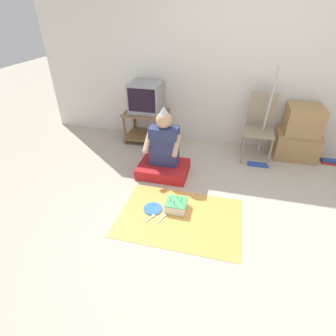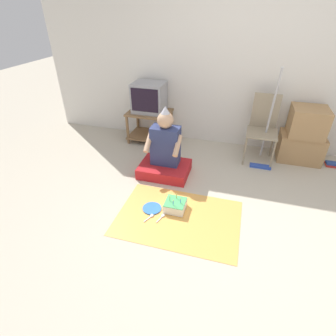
{
  "view_description": "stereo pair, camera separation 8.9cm",
  "coord_description": "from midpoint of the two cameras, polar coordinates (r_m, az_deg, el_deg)",
  "views": [
    {
      "loc": [
        -0.18,
        -2.04,
        1.94
      ],
      "look_at": [
        -0.78,
        0.38,
        0.35
      ],
      "focal_mm": 28.0,
      "sensor_mm": 36.0,
      "label": 1
    },
    {
      "loc": [
        -0.09,
        -2.01,
        1.94
      ],
      "look_at": [
        -0.78,
        0.38,
        0.35
      ],
      "focal_mm": 28.0,
      "sensor_mm": 36.0,
      "label": 2
    }
  ],
  "objects": [
    {
      "name": "tv_stand",
      "position": [
        4.25,
        -5.29,
        9.59
      ],
      "size": [
        0.66,
        0.49,
        0.49
      ],
      "color": "olive",
      "rests_on": "ground_plane"
    },
    {
      "name": "plastic_spoon_far",
      "position": [
        2.83,
        -4.35,
        -10.51
      ],
      "size": [
        0.07,
        0.14,
        0.01
      ],
      "color": "white",
      "rests_on": "party_cloth"
    },
    {
      "name": "plastic_spoon_near",
      "position": [
        2.82,
        -1.87,
        -10.49
      ],
      "size": [
        0.06,
        0.14,
        0.01
      ],
      "color": "white",
      "rests_on": "party_cloth"
    },
    {
      "name": "birthday_cake",
      "position": [
        2.89,
        0.9,
        -8.08
      ],
      "size": [
        0.22,
        0.22,
        0.17
      ],
      "color": "white",
      "rests_on": "party_cloth"
    },
    {
      "name": "tv",
      "position": [
        4.12,
        -5.52,
        15.0
      ],
      "size": [
        0.47,
        0.4,
        0.44
      ],
      "color": "#99999E",
      "rests_on": "tv_stand"
    },
    {
      "name": "paper_plate",
      "position": [
        2.92,
        -4.19,
        -8.8
      ],
      "size": [
        0.21,
        0.21,
        0.01
      ],
      "color": "blue",
      "rests_on": "party_cloth"
    },
    {
      "name": "dust_mop",
      "position": [
        3.75,
        19.28,
        6.35
      ],
      "size": [
        0.28,
        0.36,
        1.32
      ],
      "color": "#2D4CB2",
      "rests_on": "ground_plane"
    },
    {
      "name": "person_seated",
      "position": [
        3.36,
        -1.69,
        2.96
      ],
      "size": [
        0.64,
        0.49,
        0.91
      ],
      "color": "red",
      "rests_on": "ground_plane"
    },
    {
      "name": "party_cloth",
      "position": [
        2.82,
        1.64,
        -10.68
      ],
      "size": [
        1.28,
        0.89,
        0.01
      ],
      "color": "#EFA84C",
      "rests_on": "ground_plane"
    },
    {
      "name": "cardboard_box_stack",
      "position": [
        4.11,
        26.1,
        6.67
      ],
      "size": [
        0.58,
        0.43,
        0.77
      ],
      "color": "#A87F51",
      "rests_on": "ground_plane"
    },
    {
      "name": "wall_back",
      "position": [
        4.02,
        17.02,
        21.77
      ],
      "size": [
        6.4,
        0.06,
        2.55
      ],
      "color": "silver",
      "rests_on": "ground_plane"
    },
    {
      "name": "folding_chair",
      "position": [
        3.87,
        18.71,
        9.17
      ],
      "size": [
        0.41,
        0.43,
        0.91
      ],
      "color": "gray",
      "rests_on": "ground_plane"
    },
    {
      "name": "book_pile",
      "position": [
        4.33,
        31.06,
        1.26
      ],
      "size": [
        0.2,
        0.14,
        0.05
      ],
      "color": "#B72D28",
      "rests_on": "ground_plane"
    },
    {
      "name": "ground_plane",
      "position": [
        2.81,
        13.11,
        -12.22
      ],
      "size": [
        16.0,
        16.0,
        0.0
      ],
      "primitive_type": "plane",
      "color": "#BCB29E"
    }
  ]
}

